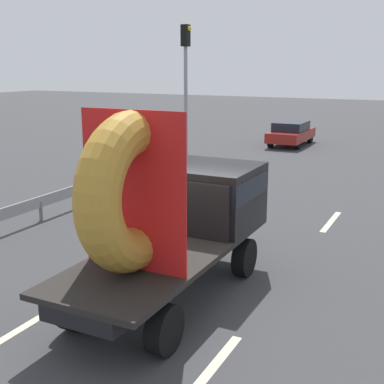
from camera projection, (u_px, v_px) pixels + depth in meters
ground_plane at (180, 290)px, 10.13m from camera, size 120.00×120.00×0.00m
flatbed_truck at (177, 208)px, 9.63m from camera, size 2.02×5.35×3.64m
distant_sedan at (291, 133)px, 28.13m from camera, size 1.71×3.99×1.30m
traffic_light at (186, 75)px, 22.36m from camera, size 0.42×0.36×5.96m
guardrail at (71, 192)px, 15.70m from camera, size 0.10×10.86×0.71m
lane_dash_left_near at (34, 321)px, 8.92m from camera, size 0.16×2.30×0.01m
lane_dash_left_far at (214, 212)px, 15.51m from camera, size 0.16×2.29×0.01m
lane_dash_right_near at (210, 371)px, 7.46m from camera, size 0.16×2.13×0.01m
lane_dash_right_far at (331, 222)px, 14.54m from camera, size 0.16×2.12×0.01m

